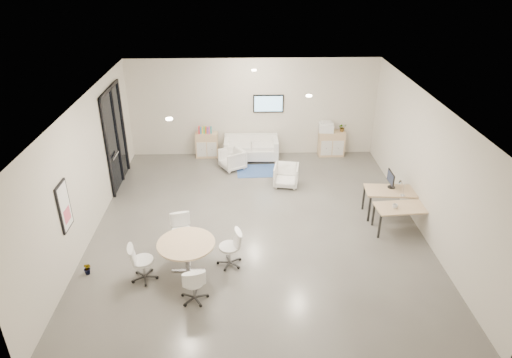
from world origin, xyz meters
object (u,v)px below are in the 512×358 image
Objects in this scene: sideboard_left at (207,145)px; loveseat at (251,149)px; desk_rear at (393,193)px; round_table at (186,246)px; armchair_right at (286,175)px; armchair_left at (232,158)px; sideboard_right at (331,143)px; desk_front at (403,209)px.

sideboard_left reaches higher than loveseat.
round_table is at bearing -151.72° from desk_rear.
round_table is at bearing -90.22° from sideboard_left.
desk_rear is at bearing -23.84° from armchair_right.
desk_rear reaches higher than armchair_right.
armchair_left is at bearing -129.08° from loveseat.
sideboard_right is 1.20× the size of armchair_right.
armchair_right is at bearing -62.45° from loveseat.
sideboard_left is at bearing 172.14° from loveseat.
round_table is at bearing -124.45° from sideboard_right.
sideboard_right is 7.35m from round_table.
desk_rear is 0.77m from desk_front.
round_table is at bearing -38.52° from armchair_left.
armchair_right is at bearing 131.58° from desk_front.
armchair_right is (-1.70, -2.14, -0.07)m from sideboard_right.
sideboard_left is at bearing 146.87° from desk_rear.
round_table is (-4.15, -6.05, 0.24)m from sideboard_right.
loveseat is 1.22× the size of desk_rear.
sideboard_left is 1.48m from loveseat.
loveseat is at bearing 111.24° from armchair_left.
sideboard_right is 2.68m from loveseat.
desk_rear is at bearing -37.84° from sideboard_left.
loveseat is 2.51× the size of armchair_left.
sideboard_left reaches higher than round_table.
armchair_left is 0.57× the size of round_table.
armchair_left is 0.51× the size of desk_front.
sideboard_left is 0.68× the size of round_table.
sideboard_right is 2.74m from armchair_right.
sideboard_left is 6.84m from desk_front.
desk_rear is 1.18× the size of round_table.
sideboard_left is 4.13m from sideboard_right.
armchair_left is 5.20m from round_table.
desk_front is (0.89, -4.63, 0.19)m from sideboard_right.
round_table is (-5.04, -1.42, 0.05)m from desk_front.
loveseat reaches higher than armchair_right.
desk_rear is at bearing -45.12° from loveseat.
armchair_right is (1.58, -1.21, 0.00)m from armchair_left.
desk_rear is at bearing -77.40° from sideboard_right.
loveseat is at bearing -8.70° from sideboard_left.
armchair_right is at bearing -41.58° from sideboard_left.
round_table is (-0.02, -6.07, 0.25)m from sideboard_left.
armchair_left is at bearing 149.47° from desk_rear.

